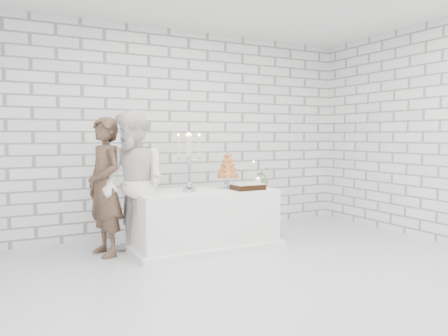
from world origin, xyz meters
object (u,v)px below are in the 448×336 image
bride (134,184)px  candelabra (189,162)px  groom (105,187)px  cake_table (205,219)px  croquembouche (228,170)px

bride → candelabra: (0.69, -0.02, 0.24)m
groom → cake_table: bearing=65.8°
cake_table → groom: groom is taller
cake_table → croquembouche: croquembouche is taller
candelabra → groom: bearing=162.9°
croquembouche → groom: bearing=173.1°
groom → bride: bride is taller
groom → croquembouche: 1.59m
bride → croquembouche: size_ratio=3.63×
cake_table → groom: size_ratio=1.08×
croquembouche → candelabra: bearing=-169.9°
cake_table → croquembouche: bearing=8.8°
bride → candelabra: 0.74m
cake_table → bride: bride is taller
candelabra → bride: bearing=178.0°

